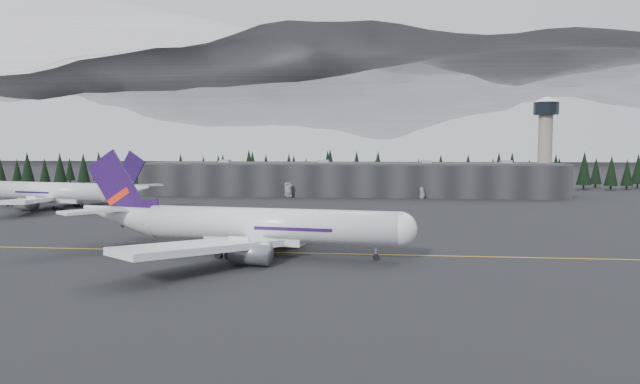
# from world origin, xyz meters

# --- Properties ---
(ground) EXTENTS (1400.00, 1400.00, 0.00)m
(ground) POSITION_xyz_m (0.00, 0.00, 0.00)
(ground) COLOR black
(ground) RESTS_ON ground
(taxiline) EXTENTS (400.00, 0.40, 0.02)m
(taxiline) POSITION_xyz_m (0.00, -2.00, 0.01)
(taxiline) COLOR gold
(taxiline) RESTS_ON ground
(terminal) EXTENTS (160.00, 30.00, 12.60)m
(terminal) POSITION_xyz_m (0.00, 125.00, 6.30)
(terminal) COLOR black
(terminal) RESTS_ON ground
(control_tower) EXTENTS (10.00, 10.00, 37.70)m
(control_tower) POSITION_xyz_m (75.00, 128.00, 23.41)
(control_tower) COLOR gray
(control_tower) RESTS_ON ground
(treeline) EXTENTS (360.00, 20.00, 15.00)m
(treeline) POSITION_xyz_m (0.00, 162.00, 7.50)
(treeline) COLOR black
(treeline) RESTS_ON ground
(mountain_ridge) EXTENTS (4400.00, 900.00, 420.00)m
(mountain_ridge) POSITION_xyz_m (0.00, 1000.00, 0.00)
(mountain_ridge) COLOR white
(mountain_ridge) RESTS_ON ground
(jet_main) EXTENTS (61.03, 56.02, 17.99)m
(jet_main) POSITION_xyz_m (-11.13, -3.87, 5.07)
(jet_main) COLOR white
(jet_main) RESTS_ON ground
(jet_parked) EXTENTS (58.96, 53.84, 17.57)m
(jet_parked) POSITION_xyz_m (-82.35, 63.13, 4.96)
(jet_parked) COLOR silver
(jet_parked) RESTS_ON ground
(gse_vehicle_a) EXTENTS (4.18, 6.23, 1.59)m
(gse_vehicle_a) POSITION_xyz_m (-21.46, 107.80, 0.79)
(gse_vehicle_a) COLOR silver
(gse_vehicle_a) RESTS_ON ground
(gse_vehicle_b) EXTENTS (4.66, 3.55, 1.48)m
(gse_vehicle_b) POSITION_xyz_m (27.46, 108.04, 0.74)
(gse_vehicle_b) COLOR silver
(gse_vehicle_b) RESTS_ON ground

